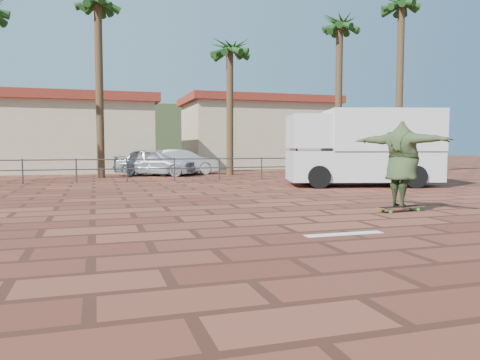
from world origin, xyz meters
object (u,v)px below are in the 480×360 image
at_px(longboard, 401,207).
at_px(car_white, 180,162).
at_px(skateboarder, 402,164).
at_px(campervan, 363,146).
at_px(car_silver, 155,162).

xyz_separation_m(longboard, car_white, (-2.28, 15.64, 0.57)).
height_order(skateboarder, campervan, campervan).
xyz_separation_m(longboard, car_silver, (-3.64, 15.14, 0.61)).
bearing_deg(skateboarder, car_white, -14.72).
distance_m(longboard, car_silver, 15.58).
xyz_separation_m(skateboarder, car_silver, (-3.64, 15.14, -0.37)).
distance_m(campervan, car_silver, 10.95).
xyz_separation_m(skateboarder, car_white, (-2.28, 15.64, -0.41)).
height_order(skateboarder, car_silver, skateboarder).
bearing_deg(car_white, car_silver, 95.45).
bearing_deg(car_silver, car_white, -41.49).
distance_m(skateboarder, car_white, 15.81).
bearing_deg(campervan, car_silver, 143.36).
relative_size(skateboarder, car_white, 0.58).
height_order(campervan, car_silver, campervan).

